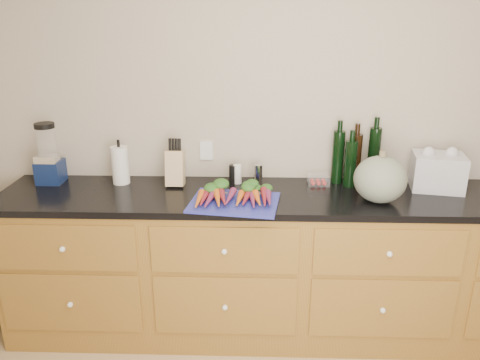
{
  "coord_description": "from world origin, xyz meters",
  "views": [
    {
      "loc": [
        -0.29,
        -1.3,
        1.94
      ],
      "look_at": [
        -0.37,
        1.2,
        1.06
      ],
      "focal_mm": 35.0,
      "sensor_mm": 36.0,
      "label": 1
    }
  ],
  "objects_px": {
    "carrots": "(235,194)",
    "squash": "(380,179)",
    "knife_block": "(175,168)",
    "tomato_box": "(318,180)",
    "cutting_board": "(234,202)",
    "blender_appliance": "(48,157)",
    "paper_towel": "(120,165)"
  },
  "relations": [
    {
      "from": "carrots",
      "to": "paper_towel",
      "type": "xyz_separation_m",
      "value": [
        -0.73,
        0.28,
        0.08
      ]
    },
    {
      "from": "cutting_board",
      "to": "carrots",
      "type": "relative_size",
      "value": 1.12
    },
    {
      "from": "knife_block",
      "to": "cutting_board",
      "type": "bearing_deg",
      "value": -38.33
    },
    {
      "from": "cutting_board",
      "to": "blender_appliance",
      "type": "distance_m",
      "value": 1.23
    },
    {
      "from": "knife_block",
      "to": "tomato_box",
      "type": "bearing_deg",
      "value": 1.92
    },
    {
      "from": "cutting_board",
      "to": "carrots",
      "type": "distance_m",
      "value": 0.05
    },
    {
      "from": "squash",
      "to": "tomato_box",
      "type": "distance_m",
      "value": 0.42
    },
    {
      "from": "carrots",
      "to": "knife_block",
      "type": "height_order",
      "value": "knife_block"
    },
    {
      "from": "squash",
      "to": "blender_appliance",
      "type": "distance_m",
      "value": 2.01
    },
    {
      "from": "blender_appliance",
      "to": "tomato_box",
      "type": "bearing_deg",
      "value": 0.41
    },
    {
      "from": "knife_block",
      "to": "tomato_box",
      "type": "height_order",
      "value": "knife_block"
    },
    {
      "from": "carrots",
      "to": "paper_towel",
      "type": "relative_size",
      "value": 1.84
    },
    {
      "from": "carrots",
      "to": "blender_appliance",
      "type": "height_order",
      "value": "blender_appliance"
    },
    {
      "from": "carrots",
      "to": "squash",
      "type": "distance_m",
      "value": 0.83
    },
    {
      "from": "cutting_board",
      "to": "tomato_box",
      "type": "height_order",
      "value": "tomato_box"
    },
    {
      "from": "blender_appliance",
      "to": "tomato_box",
      "type": "distance_m",
      "value": 1.69
    },
    {
      "from": "tomato_box",
      "to": "cutting_board",
      "type": "bearing_deg",
      "value": -147.26
    },
    {
      "from": "carrots",
      "to": "tomato_box",
      "type": "relative_size",
      "value": 3.3
    },
    {
      "from": "squash",
      "to": "tomato_box",
      "type": "relative_size",
      "value": 2.23
    },
    {
      "from": "blender_appliance",
      "to": "paper_towel",
      "type": "relative_size",
      "value": 1.61
    },
    {
      "from": "cutting_board",
      "to": "blender_appliance",
      "type": "bearing_deg",
      "value": 164.87
    },
    {
      "from": "squash",
      "to": "paper_towel",
      "type": "relative_size",
      "value": 1.24
    },
    {
      "from": "cutting_board",
      "to": "tomato_box",
      "type": "relative_size",
      "value": 3.69
    },
    {
      "from": "cutting_board",
      "to": "carrots",
      "type": "bearing_deg",
      "value": 90.0
    },
    {
      "from": "carrots",
      "to": "blender_appliance",
      "type": "distance_m",
      "value": 1.21
    },
    {
      "from": "blender_appliance",
      "to": "paper_towel",
      "type": "bearing_deg",
      "value": 0.26
    },
    {
      "from": "carrots",
      "to": "squash",
      "type": "height_order",
      "value": "squash"
    },
    {
      "from": "cutting_board",
      "to": "paper_towel",
      "type": "distance_m",
      "value": 0.8
    },
    {
      "from": "carrots",
      "to": "squash",
      "type": "xyz_separation_m",
      "value": [
        0.82,
        0.02,
        0.09
      ]
    },
    {
      "from": "blender_appliance",
      "to": "paper_towel",
      "type": "xyz_separation_m",
      "value": [
        0.45,
        0.0,
        -0.05
      ]
    },
    {
      "from": "blender_appliance",
      "to": "tomato_box",
      "type": "height_order",
      "value": "blender_appliance"
    },
    {
      "from": "squash",
      "to": "tomato_box",
      "type": "height_order",
      "value": "squash"
    }
  ]
}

